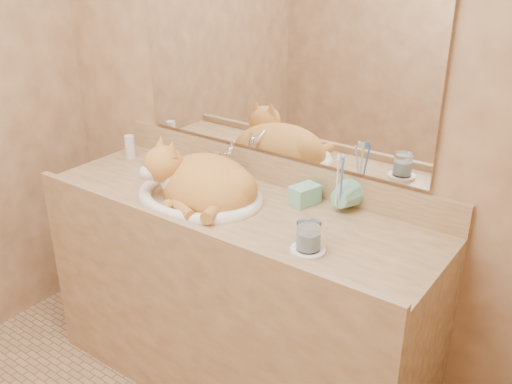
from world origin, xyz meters
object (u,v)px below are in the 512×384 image
Objects in this scene: sink_basin at (199,178)px; soap_dispenser at (294,187)px; vanity_counter at (235,299)px; water_glass at (309,236)px; cat at (201,180)px; toothbrush_cup at (338,201)px.

soap_dispenser is at bearing 35.17° from sink_basin.
vanity_counter is 9.73× the size of soap_dispenser.
cat is at bearing 168.47° from water_glass.
vanity_counter is at bearing -155.28° from toothbrush_cup.
sink_basin is (-0.15, -0.02, 0.51)m from vanity_counter.
cat is at bearing -141.81° from soap_dispenser.
sink_basin reaches higher than toothbrush_cup.
soap_dispenser reaches higher than toothbrush_cup.
cat is at bearing -160.31° from toothbrush_cup.
water_glass is at bearing 0.23° from cat.
vanity_counter is at bearing 20.77° from sink_basin.
cat is 2.64× the size of soap_dispenser.
cat reaches higher than vanity_counter.
cat is 4.63× the size of water_glass.
vanity_counter is 0.53m from sink_basin.
soap_dispenser is 1.43× the size of toothbrush_cup.
soap_dispenser is (0.34, 0.14, 0.00)m from sink_basin.
soap_dispenser reaches higher than sink_basin.
sink_basin is 4.46× the size of toothbrush_cup.
sink_basin is 1.18× the size of cat.
vanity_counter is 0.52m from cat.
soap_dispenser is at bearing -164.52° from toothbrush_cup.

